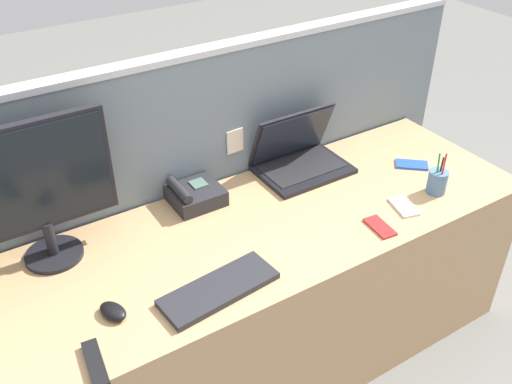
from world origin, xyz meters
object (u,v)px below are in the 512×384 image
object	(u,v)px
desktop_monitor	(36,186)
desk_phone	(195,195)
keyboard_main	(219,289)
tv_remote	(95,364)
computer_mouse_right_hand	(113,311)
laptop	(298,155)
cell_phone_blue_case	(412,165)
cell_phone_white_slab	(404,206)
cell_phone_red_case	(380,227)
pen_cup	(437,181)

from	to	relation	value
desktop_monitor	desk_phone	world-z (taller)	desktop_monitor
keyboard_main	tv_remote	bearing A→B (deg)	-175.57
keyboard_main	computer_mouse_right_hand	xyz separation A→B (m)	(-0.32, 0.08, 0.01)
laptop	cell_phone_blue_case	distance (m)	0.49
cell_phone_white_slab	cell_phone_blue_case	distance (m)	0.32
laptop	cell_phone_red_case	world-z (taller)	laptop
keyboard_main	computer_mouse_right_hand	size ratio (longest dim) A/B	3.84
desk_phone	cell_phone_white_slab	bearing A→B (deg)	-34.63
desktop_monitor	laptop	world-z (taller)	desktop_monitor
keyboard_main	laptop	bearing A→B (deg)	30.61
laptop	keyboard_main	distance (m)	0.80
laptop	cell_phone_white_slab	xyz separation A→B (m)	(0.17, -0.45, -0.06)
keyboard_main	cell_phone_white_slab	distance (m)	0.82
keyboard_main	pen_cup	size ratio (longest dim) A/B	2.07
laptop	computer_mouse_right_hand	bearing A→B (deg)	-157.97
keyboard_main	computer_mouse_right_hand	world-z (taller)	computer_mouse_right_hand
desk_phone	pen_cup	size ratio (longest dim) A/B	1.04
cell_phone_blue_case	tv_remote	bearing A→B (deg)	142.16
keyboard_main	pen_cup	bearing A→B (deg)	-3.74
laptop	desktop_monitor	bearing A→B (deg)	-179.13
cell_phone_red_case	tv_remote	bearing A→B (deg)	-171.62
keyboard_main	desktop_monitor	bearing A→B (deg)	125.01
cell_phone_red_case	laptop	bearing A→B (deg)	96.69
desk_phone	computer_mouse_right_hand	xyz separation A→B (m)	(-0.48, -0.40, -0.02)
desk_phone	keyboard_main	size ratio (longest dim) A/B	0.50
cell_phone_white_slab	cell_phone_red_case	bearing A→B (deg)	-149.42
laptop	computer_mouse_right_hand	world-z (taller)	laptop
desk_phone	cell_phone_blue_case	distance (m)	0.94
laptop	cell_phone_red_case	bearing A→B (deg)	-89.06
computer_mouse_right_hand	keyboard_main	bearing A→B (deg)	-33.82
desktop_monitor	desk_phone	size ratio (longest dim) A/B	2.62
desk_phone	pen_cup	world-z (taller)	pen_cup
desktop_monitor	pen_cup	size ratio (longest dim) A/B	2.72
cell_phone_white_slab	tv_remote	size ratio (longest dim) A/B	0.76
desktop_monitor	cell_phone_red_case	bearing A→B (deg)	-24.75
keyboard_main	computer_mouse_right_hand	bearing A→B (deg)	160.00
cell_phone_white_slab	tv_remote	bearing A→B (deg)	-160.65
cell_phone_white_slab	cell_phone_blue_case	xyz separation A→B (m)	(0.25, 0.21, 0.00)
cell_phone_white_slab	laptop	bearing A→B (deg)	125.98
desktop_monitor	cell_phone_red_case	distance (m)	1.19
tv_remote	keyboard_main	bearing A→B (deg)	16.55
keyboard_main	desk_phone	bearing A→B (deg)	65.90
desk_phone	pen_cup	bearing A→B (deg)	-27.90
desktop_monitor	computer_mouse_right_hand	bearing A→B (deg)	-79.05
desk_phone	tv_remote	distance (m)	0.81
desktop_monitor	laptop	xyz separation A→B (m)	(1.04, 0.02, -0.22)
tv_remote	cell_phone_red_case	bearing A→B (deg)	9.21
cell_phone_white_slab	cell_phone_blue_case	size ratio (longest dim) A/B	0.96
desktop_monitor	desk_phone	xyz separation A→B (m)	(0.55, 0.02, -0.25)
cell_phone_red_case	keyboard_main	bearing A→B (deg)	-176.48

